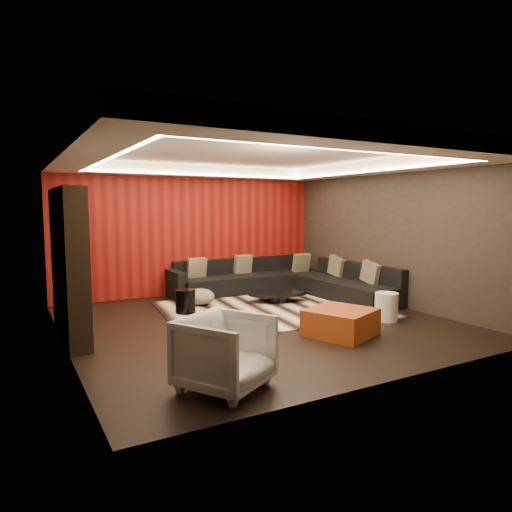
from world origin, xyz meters
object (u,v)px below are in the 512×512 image
coffee_table (278,296)px  armchair (225,353)px  sectional_sofa (285,283)px  drum_stool (185,301)px  orange_ottoman (341,322)px  white_side_table (386,307)px

coffee_table → armchair: (-2.83, -3.50, 0.27)m
sectional_sofa → drum_stool: bearing=-164.9°
drum_stool → coffee_table: bearing=1.1°
sectional_sofa → orange_ottoman: bearing=-107.9°
orange_ottoman → armchair: (-2.40, -1.02, 0.20)m
coffee_table → armchair: armchair is taller
white_side_table → sectional_sofa: size_ratio=0.13×
armchair → coffee_table: bearing=20.5°
coffee_table → drum_stool: size_ratio=2.85×
coffee_table → orange_ottoman: 2.52m
white_side_table → orange_ottoman: (-1.25, -0.32, -0.04)m
white_side_table → armchair: size_ratio=0.55×
drum_stool → orange_ottoman: size_ratio=0.48×
armchair → sectional_sofa: 5.39m
armchair → white_side_table: bearing=-10.5°
coffee_table → armchair: bearing=-128.9°
white_side_table → armchair: bearing=-160.0°
white_side_table → orange_ottoman: white_side_table is taller
armchair → drum_stool: bearing=45.8°
coffee_table → white_side_table: white_side_table is taller
orange_ottoman → armchair: size_ratio=1.03×
orange_ottoman → armchair: 2.62m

